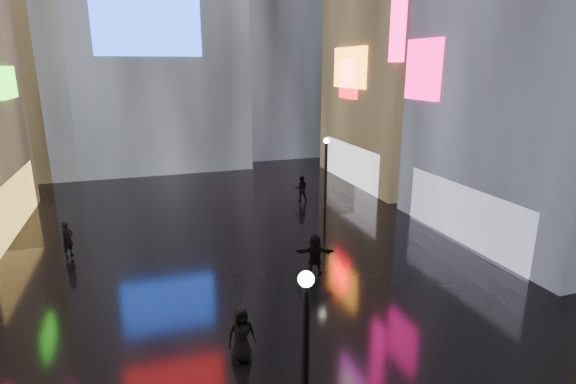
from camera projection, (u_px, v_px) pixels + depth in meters
name	position (u px, v px, depth m)	size (l,w,h in m)	color
ground	(238.00, 247.00, 22.63)	(140.00, 140.00, 0.00)	black
lamp_near	(305.00, 377.00, 8.72)	(0.30, 0.30, 5.20)	black
lamp_far	(326.00, 180.00, 23.81)	(0.30, 0.30, 5.20)	black
pedestrian_4	(241.00, 334.00, 13.67)	(0.88, 0.57, 1.80)	black
pedestrian_5	(315.00, 254.00, 19.44)	(1.69, 0.54, 1.82)	black
pedestrian_6	(68.00, 239.00, 21.26)	(0.63, 0.41, 1.73)	black
pedestrian_7	(301.00, 188.00, 30.10)	(0.84, 0.65, 1.72)	black
umbrella_2	(240.00, 296.00, 13.31)	(0.90, 0.92, 0.83)	black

